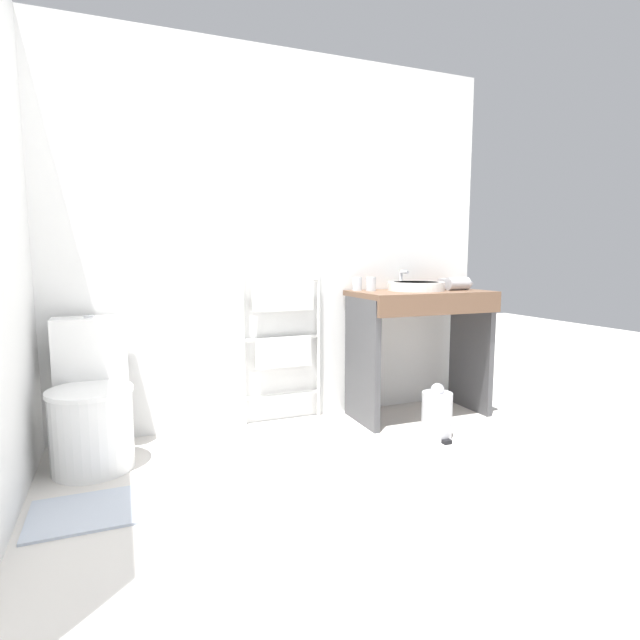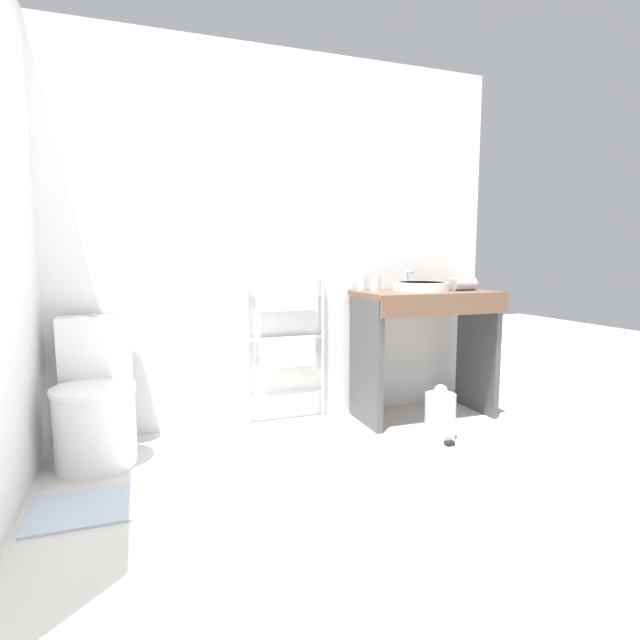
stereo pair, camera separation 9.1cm
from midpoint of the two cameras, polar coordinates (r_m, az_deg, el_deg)
ground_plane at (r=2.14m, az=8.78°, el=-23.09°), size 12.00×12.00×0.00m
wall_back at (r=3.29m, az=-4.00°, el=8.98°), size 3.00×0.12×2.36m
toilet at (r=2.89m, az=-23.46°, el=-8.87°), size 0.41×0.56×0.76m
towel_radiator at (r=3.22m, az=-2.99°, el=-0.82°), size 0.54×0.06×0.97m
vanity_counter at (r=3.40m, az=12.73°, el=-1.49°), size 0.90×0.51×0.85m
sink_basin at (r=3.39m, az=12.25°, el=3.80°), size 0.38×0.38×0.06m
faucet at (r=3.54m, az=10.72°, el=4.85°), size 0.02×0.10×0.13m
cup_near_wall at (r=3.34m, az=5.58°, el=4.11°), size 0.06×0.06×0.09m
cup_near_edge at (r=3.32m, az=7.16°, el=4.09°), size 0.07×0.07×0.09m
hair_dryer at (r=3.52m, az=16.81°, el=3.97°), size 0.22×0.19×0.09m
trash_bin at (r=3.09m, az=14.40°, el=-10.52°), size 0.18×0.21×0.33m
bath_mat at (r=2.48m, az=-22.86°, el=-18.96°), size 0.56×0.36×0.01m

